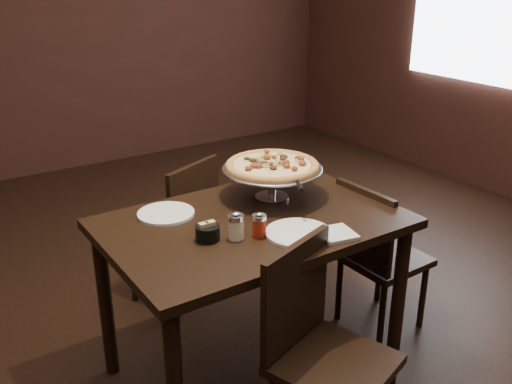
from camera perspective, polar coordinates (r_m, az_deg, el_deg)
room at (r=2.23m, az=1.31°, el=11.09°), size 6.04×7.04×2.84m
dining_table at (r=2.51m, az=-0.33°, el=-4.89°), size 1.27×0.85×0.79m
pizza_stand at (r=2.63m, az=1.63°, el=2.60°), size 0.47×0.47×0.19m
parmesan_shaker at (r=2.28m, az=-2.01°, el=-3.42°), size 0.07×0.07×0.12m
pepper_flake_shaker at (r=2.30m, az=0.32°, el=-3.30°), size 0.06×0.06×0.10m
packet_caddy at (r=2.28m, az=-4.86°, el=-4.02°), size 0.10×0.10×0.08m
napkin_stack at (r=2.34m, az=8.01°, el=-4.18°), size 0.17×0.17×0.02m
plate_left at (r=2.54m, az=-9.00°, el=-2.13°), size 0.25×0.25×0.01m
plate_near at (r=2.33m, az=4.28°, el=-4.12°), size 0.27×0.27×0.01m
serving_spatula at (r=2.42m, az=4.34°, el=0.61°), size 0.14×0.14×0.02m
chair_far at (r=3.19m, az=-7.64°, el=-3.47°), size 0.52×0.52×0.85m
chair_near at (r=2.25m, az=6.34°, el=-14.95°), size 0.52×0.52×0.87m
chair_side at (r=2.99m, az=11.88°, el=-5.91°), size 0.40×0.40×0.82m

